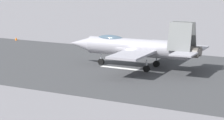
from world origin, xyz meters
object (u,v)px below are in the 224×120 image
at_px(crew_person, 100,45).
at_px(marker_cone_mid, 133,49).
at_px(marker_cone_far, 16,39).
at_px(fighter_jet, 137,47).

xyz_separation_m(crew_person, marker_cone_mid, (-4.11, -2.25, -0.55)).
bearing_deg(marker_cone_far, crew_person, 172.59).
xyz_separation_m(crew_person, marker_cone_far, (17.29, -2.25, -0.55)).
xyz_separation_m(marker_cone_mid, marker_cone_far, (21.40, 0.00, 0.00)).
xyz_separation_m(fighter_jet, crew_person, (9.98, -8.89, -1.67)).
bearing_deg(marker_cone_far, marker_cone_mid, 180.00).
relative_size(crew_person, marker_cone_far, 2.99).
relative_size(crew_person, marker_cone_mid, 2.99).
xyz_separation_m(fighter_jet, marker_cone_far, (27.27, -11.14, -2.21)).
height_order(fighter_jet, crew_person, fighter_jet).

